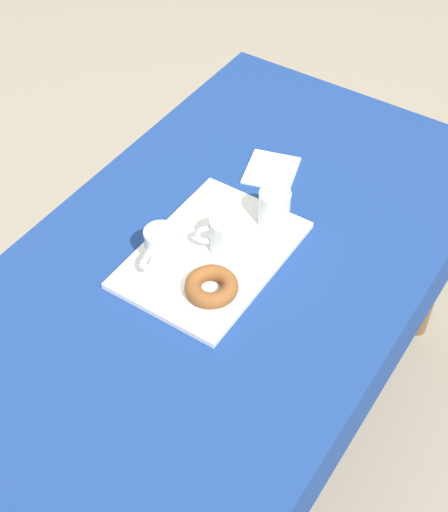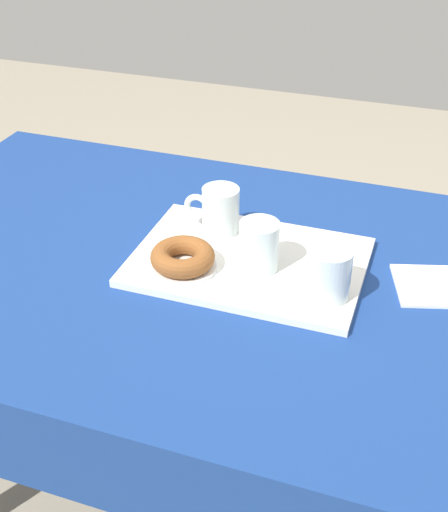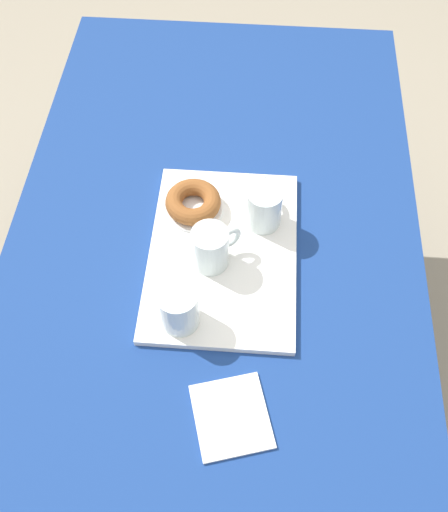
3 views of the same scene
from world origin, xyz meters
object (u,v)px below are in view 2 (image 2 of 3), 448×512
(tea_mug_right, at_px, (220,211))
(donut_plate_left, at_px, (183,267))
(tea_mug_left, at_px, (258,248))
(serving_tray, at_px, (251,262))
(sugar_donut_left, at_px, (183,257))
(paper_napkin, at_px, (434,286))
(dining_table, at_px, (244,310))
(water_glass_near, at_px, (329,276))

(tea_mug_right, distance_m, donut_plate_left, 0.15)
(tea_mug_left, relative_size, tea_mug_right, 0.90)
(serving_tray, bearing_deg, sugar_donut_left, 33.05)
(sugar_donut_left, bearing_deg, paper_napkin, -165.89)
(dining_table, relative_size, sugar_donut_left, 13.24)
(dining_table, height_order, tea_mug_right, tea_mug_right)
(sugar_donut_left, bearing_deg, water_glass_near, -179.58)
(serving_tray, height_order, donut_plate_left, donut_plate_left)
(serving_tray, xyz_separation_m, sugar_donut_left, (0.11, 0.07, 0.03))
(water_glass_near, relative_size, sugar_donut_left, 0.79)
(donut_plate_left, distance_m, sugar_donut_left, 0.02)
(tea_mug_right, relative_size, sugar_donut_left, 0.95)
(sugar_donut_left, bearing_deg, dining_table, -155.29)
(donut_plate_left, bearing_deg, tea_mug_right, -97.32)
(tea_mug_right, height_order, water_glass_near, same)
(paper_napkin, bearing_deg, sugar_donut_left, 14.11)
(tea_mug_left, xyz_separation_m, paper_napkin, (-0.31, -0.06, -0.05))
(dining_table, xyz_separation_m, tea_mug_left, (-0.02, 0.00, 0.15))
(serving_tray, xyz_separation_m, tea_mug_left, (-0.02, 0.02, 0.05))
(tea_mug_left, bearing_deg, paper_napkin, -168.24)
(serving_tray, distance_m, tea_mug_left, 0.06)
(paper_napkin, bearing_deg, serving_tray, 6.91)
(donut_plate_left, xyz_separation_m, paper_napkin, (-0.43, -0.11, -0.02))
(dining_table, bearing_deg, serving_tray, -101.00)
(tea_mug_left, bearing_deg, sugar_donut_left, 19.62)
(tea_mug_right, height_order, paper_napkin, tea_mug_right)
(paper_napkin, bearing_deg, dining_table, 10.59)
(donut_plate_left, bearing_deg, paper_napkin, -165.89)
(tea_mug_left, relative_size, water_glass_near, 1.08)
(dining_table, bearing_deg, paper_napkin, -169.41)
(tea_mug_left, xyz_separation_m, donut_plate_left, (0.13, 0.05, -0.04))
(serving_tray, distance_m, tea_mug_right, 0.13)
(dining_table, distance_m, paper_napkin, 0.35)
(donut_plate_left, bearing_deg, tea_mug_left, -160.38)
(tea_mug_right, bearing_deg, dining_table, 130.00)
(tea_mug_left, height_order, sugar_donut_left, tea_mug_left)
(dining_table, xyz_separation_m, donut_plate_left, (0.10, 0.05, 0.11))
(tea_mug_right, xyz_separation_m, sugar_donut_left, (0.02, 0.15, -0.02))
(tea_mug_left, bearing_deg, serving_tray, -51.04)
(paper_napkin, bearing_deg, water_glass_near, 31.98)
(dining_table, xyz_separation_m, serving_tray, (-0.00, -0.02, 0.10))
(dining_table, height_order, tea_mug_left, tea_mug_left)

